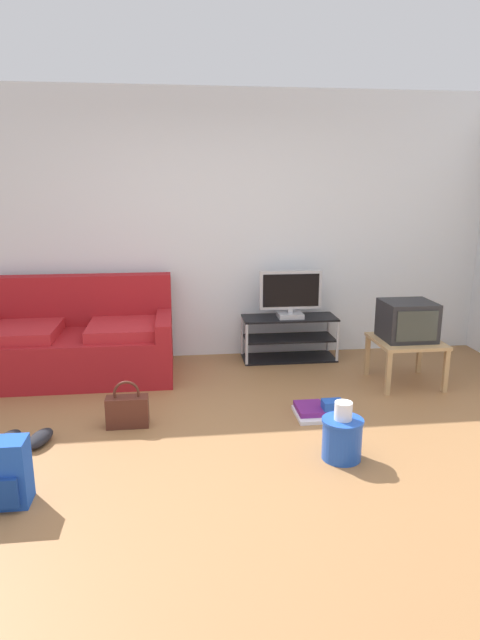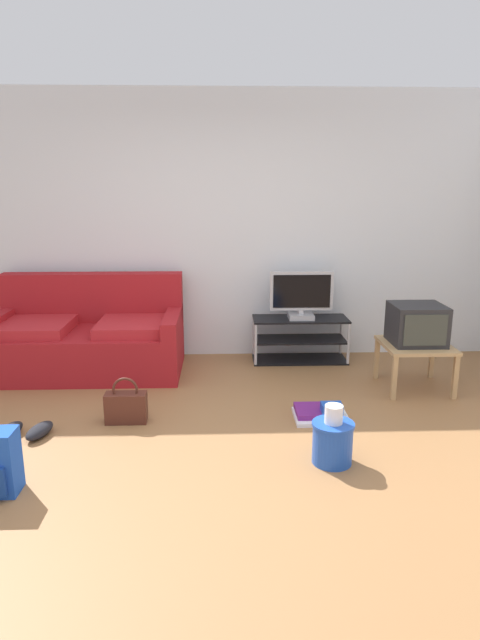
{
  "view_description": "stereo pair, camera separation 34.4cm",
  "coord_description": "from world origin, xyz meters",
  "px_view_note": "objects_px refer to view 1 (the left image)",
  "views": [
    {
      "loc": [
        -0.26,
        -3.11,
        1.77
      ],
      "look_at": [
        0.22,
        0.94,
        0.75
      ],
      "focal_mm": 30.09,
      "sensor_mm": 36.0,
      "label": 1
    },
    {
      "loc": [
        0.08,
        -3.14,
        1.77
      ],
      "look_at": [
        0.22,
        0.94,
        0.75
      ],
      "focal_mm": 30.09,
      "sensor_mm": 36.0,
      "label": 2
    }
  ],
  "objects_px": {
    "couch": "(77,342)",
    "tv_stand": "(289,338)",
    "flat_tv": "(291,295)",
    "crt_tv": "(407,320)",
    "side_table": "(406,345)",
    "handbag": "(127,410)",
    "backpack": "(1,474)",
    "sneakers_pair": "(24,439)",
    "floor_tray": "(321,411)",
    "cleaning_bucket": "(342,435)"
  },
  "relations": [
    {
      "from": "side_table",
      "to": "backpack",
      "type": "distance_m",
      "value": 3.46
    },
    {
      "from": "couch",
      "to": "floor_tray",
      "type": "bearing_deg",
      "value": -30.28
    },
    {
      "from": "tv_stand",
      "to": "sneakers_pair",
      "type": "bearing_deg",
      "value": -143.24
    },
    {
      "from": "couch",
      "to": "backpack",
      "type": "height_order",
      "value": "couch"
    },
    {
      "from": "flat_tv",
      "to": "handbag",
      "type": "distance_m",
      "value": 2.18
    },
    {
      "from": "floor_tray",
      "to": "tv_stand",
      "type": "bearing_deg",
      "value": 88.33
    },
    {
      "from": "crt_tv",
      "to": "backpack",
      "type": "height_order",
      "value": "crt_tv"
    },
    {
      "from": "handbag",
      "to": "tv_stand",
      "type": "bearing_deg",
      "value": 43.27
    },
    {
      "from": "backpack",
      "to": "couch",
      "type": "bearing_deg",
      "value": 100.91
    },
    {
      "from": "couch",
      "to": "tv_stand",
      "type": "bearing_deg",
      "value": 6.34
    },
    {
      "from": "tv_stand",
      "to": "sneakers_pair",
      "type": "height_order",
      "value": "tv_stand"
    },
    {
      "from": "crt_tv",
      "to": "sneakers_pair",
      "type": "bearing_deg",
      "value": -164.58
    },
    {
      "from": "side_table",
      "to": "tv_stand",
      "type": "bearing_deg",
      "value": 137.75
    },
    {
      "from": "handbag",
      "to": "sneakers_pair",
      "type": "xyz_separation_m",
      "value": [
        -0.7,
        -0.22,
        -0.08
      ]
    },
    {
      "from": "backpack",
      "to": "sneakers_pair",
      "type": "distance_m",
      "value": 0.75
    },
    {
      "from": "couch",
      "to": "tv_stand",
      "type": "relative_size",
      "value": 1.86
    },
    {
      "from": "floor_tray",
      "to": "handbag",
      "type": "bearing_deg",
      "value": -179.52
    },
    {
      "from": "couch",
      "to": "flat_tv",
      "type": "distance_m",
      "value": 2.15
    },
    {
      "from": "flat_tv",
      "to": "crt_tv",
      "type": "height_order",
      "value": "flat_tv"
    },
    {
      "from": "flat_tv",
      "to": "backpack",
      "type": "relative_size",
      "value": 1.61
    },
    {
      "from": "flat_tv",
      "to": "side_table",
      "type": "xyz_separation_m",
      "value": [
        0.91,
        -0.8,
        -0.33
      ]
    },
    {
      "from": "crt_tv",
      "to": "sneakers_pair",
      "type": "distance_m",
      "value": 3.31
    },
    {
      "from": "crt_tv",
      "to": "side_table",
      "type": "bearing_deg",
      "value": -90.0
    },
    {
      "from": "couch",
      "to": "tv_stand",
      "type": "distance_m",
      "value": 2.12
    },
    {
      "from": "couch",
      "to": "cleaning_bucket",
      "type": "distance_m",
      "value": 2.77
    },
    {
      "from": "side_table",
      "to": "handbag",
      "type": "relative_size",
      "value": 1.6
    },
    {
      "from": "couch",
      "to": "backpack",
      "type": "xyz_separation_m",
      "value": [
        -0.06,
        -2.18,
        -0.14
      ]
    },
    {
      "from": "tv_stand",
      "to": "handbag",
      "type": "height_order",
      "value": "tv_stand"
    },
    {
      "from": "side_table",
      "to": "floor_tray",
      "type": "xyz_separation_m",
      "value": [
        -0.95,
        -0.62,
        -0.32
      ]
    },
    {
      "from": "flat_tv",
      "to": "backpack",
      "type": "xyz_separation_m",
      "value": [
        -2.17,
        -2.39,
        -0.5
      ]
    },
    {
      "from": "flat_tv",
      "to": "crt_tv",
      "type": "relative_size",
      "value": 1.42
    },
    {
      "from": "cleaning_bucket",
      "to": "side_table",
      "type": "bearing_deg",
      "value": 52.54
    },
    {
      "from": "backpack",
      "to": "cleaning_bucket",
      "type": "distance_m",
      "value": 2.1
    },
    {
      "from": "tv_stand",
      "to": "side_table",
      "type": "height_order",
      "value": "tv_stand"
    },
    {
      "from": "crt_tv",
      "to": "handbag",
      "type": "height_order",
      "value": "crt_tv"
    },
    {
      "from": "side_table",
      "to": "cleaning_bucket",
      "type": "relative_size",
      "value": 1.46
    },
    {
      "from": "crt_tv",
      "to": "backpack",
      "type": "distance_m",
      "value": 3.49
    },
    {
      "from": "couch",
      "to": "crt_tv",
      "type": "relative_size",
      "value": 4.03
    },
    {
      "from": "flat_tv",
      "to": "handbag",
      "type": "relative_size",
      "value": 1.75
    },
    {
      "from": "backpack",
      "to": "floor_tray",
      "type": "xyz_separation_m",
      "value": [
        2.12,
        0.97,
        -0.15
      ]
    },
    {
      "from": "tv_stand",
      "to": "side_table",
      "type": "xyz_separation_m",
      "value": [
        0.91,
        -0.82,
        0.14
      ]
    },
    {
      "from": "flat_tv",
      "to": "cleaning_bucket",
      "type": "xyz_separation_m",
      "value": [
        -0.09,
        -2.1,
        -0.53
      ]
    },
    {
      "from": "backpack",
      "to": "floor_tray",
      "type": "bearing_deg",
      "value": 36.95
    },
    {
      "from": "crt_tv",
      "to": "sneakers_pair",
      "type": "relative_size",
      "value": 1.08
    },
    {
      "from": "tv_stand",
      "to": "handbag",
      "type": "relative_size",
      "value": 2.66
    },
    {
      "from": "handbag",
      "to": "sneakers_pair",
      "type": "bearing_deg",
      "value": -162.32
    },
    {
      "from": "crt_tv",
      "to": "tv_stand",
      "type": "bearing_deg",
      "value": 138.31
    },
    {
      "from": "flat_tv",
      "to": "side_table",
      "type": "height_order",
      "value": "flat_tv"
    },
    {
      "from": "floor_tray",
      "to": "crt_tv",
      "type": "bearing_deg",
      "value": 33.73
    },
    {
      "from": "handbag",
      "to": "cleaning_bucket",
      "type": "distance_m",
      "value": 1.6
    }
  ]
}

